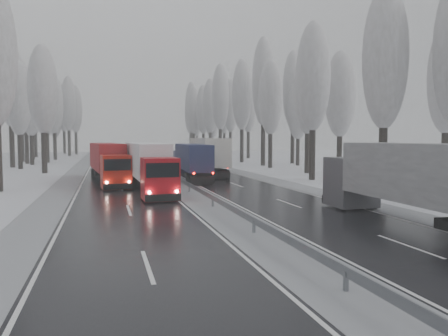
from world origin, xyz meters
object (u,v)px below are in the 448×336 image
truck_grey_tarp (426,180)px  box_truck_distant (150,152)px  truck_cream_box (207,154)px  truck_red_red (107,160)px  truck_red_white (147,163)px  truck_blue_box (191,159)px

truck_grey_tarp → box_truck_distant: size_ratio=2.36×
truck_cream_box → truck_red_red: 12.79m
truck_grey_tarp → truck_red_white: bearing=121.0°
box_truck_distant → truck_red_white: truck_red_white is taller
truck_blue_box → truck_cream_box: truck_cream_box is taller
truck_cream_box → truck_grey_tarp: bearing=-79.8°
truck_red_white → truck_red_red: 8.33m
truck_grey_tarp → truck_red_red: 30.83m
truck_red_white → box_truck_distant: bearing=82.1°
truck_blue_box → truck_red_red: bearing=-168.7°
truck_red_white → truck_cream_box: bearing=56.4°
truck_red_red → truck_blue_box: bearing=3.2°
truck_blue_box → box_truck_distant: size_ratio=2.14×
truck_blue_box → truck_cream_box: size_ratio=0.86×
truck_grey_tarp → truck_red_red: bearing=119.0°
truck_blue_box → truck_red_white: bearing=-118.5°
truck_grey_tarp → truck_cream_box: bearing=96.2°
truck_cream_box → truck_red_red: bearing=-148.8°
truck_red_red → box_truck_distant: bearing=74.2°
truck_cream_box → box_truck_distant: size_ratio=2.50×
box_truck_distant → truck_red_red: size_ratio=0.45×
truck_grey_tarp → truck_blue_box: (-5.90, 28.49, -0.23)m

